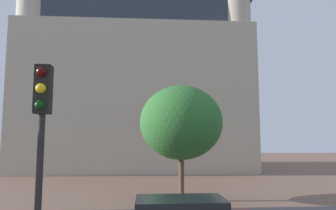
# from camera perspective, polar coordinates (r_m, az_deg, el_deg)

# --- Properties ---
(landmark_building) EXTENTS (23.05, 15.50, 29.56)m
(landmark_building) POSITION_cam_1_polar(r_m,az_deg,el_deg) (35.48, -5.20, 3.37)
(landmark_building) COLOR #B2A893
(landmark_building) RESTS_ON ground_plane
(traffic_light_pole) EXTENTS (0.28, 0.34, 4.51)m
(traffic_light_pole) POSITION_cam_1_polar(r_m,az_deg,el_deg) (6.01, -22.49, -5.82)
(traffic_light_pole) COLOR black
(traffic_light_pole) RESTS_ON ground_plane
(tree_curb_far) EXTENTS (4.32, 4.32, 5.98)m
(tree_curb_far) POSITION_cam_1_polar(r_m,az_deg,el_deg) (16.21, 2.44, -3.27)
(tree_curb_far) COLOR brown
(tree_curb_far) RESTS_ON ground_plane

